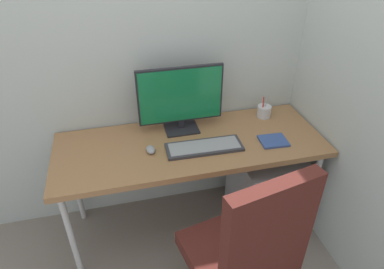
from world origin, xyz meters
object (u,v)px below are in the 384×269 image
pen_holder (264,111)px  mouse (151,150)px  notebook (273,141)px  filing_cabinet (266,187)px  keyboard (204,147)px  monitor (181,98)px  office_chair (247,251)px

pen_holder → mouse: bearing=-164.5°
mouse → pen_holder: pen_holder is taller
mouse → notebook: (0.77, -0.08, -0.01)m
filing_cabinet → keyboard: 0.68m
notebook → monitor: bearing=154.4°
notebook → pen_holder: bearing=80.7°
keyboard → monitor: bearing=109.1°
mouse → pen_holder: size_ratio=0.52×
mouse → notebook: bearing=-10.5°
office_chair → notebook: size_ratio=6.49×
mouse → office_chair: bearing=-66.4°
office_chair → notebook: bearing=56.6°
monitor → mouse: (-0.24, -0.22, -0.21)m
mouse → pen_holder: 0.87m
filing_cabinet → notebook: 0.47m
monitor → notebook: bearing=-28.9°
pen_holder → monitor: bearing=-178.4°
filing_cabinet → notebook: notebook is taller
monitor → mouse: monitor is taller
mouse → pen_holder: (0.84, 0.23, 0.02)m
pen_holder → notebook: (-0.07, -0.31, -0.03)m
filing_cabinet → monitor: bearing=159.6°
keyboard → notebook: 0.44m
filing_cabinet → notebook: size_ratio=3.32×
office_chair → notebook: 0.75m
keyboard → pen_holder: 0.58m
keyboard → mouse: 0.33m
pen_holder → office_chair: bearing=-117.1°
filing_cabinet → monitor: size_ratio=1.02×
office_chair → notebook: office_chair is taller
pen_holder → keyboard: bearing=-151.9°
filing_cabinet → monitor: 0.92m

